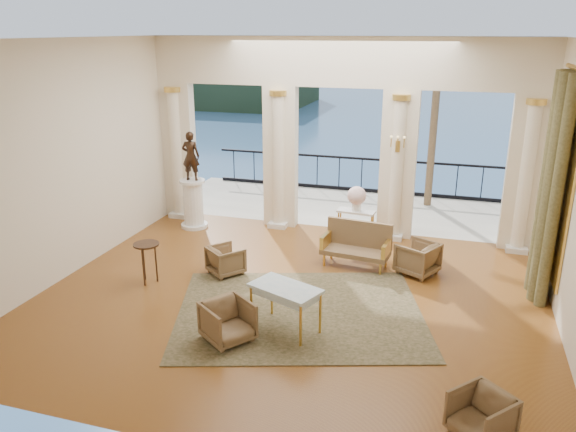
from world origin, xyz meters
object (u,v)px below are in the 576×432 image
(game_table, at_px, (285,291))
(console_table, at_px, (356,216))
(armchair_c, at_px, (418,257))
(settee, at_px, (357,244))
(armchair_b, at_px, (482,414))
(armchair_d, at_px, (226,259))
(statue, at_px, (191,156))
(armchair_a, at_px, (228,320))
(side_table, at_px, (147,249))
(pedestal, at_px, (193,205))

(game_table, distance_m, console_table, 4.15)
(armchair_c, distance_m, settee, 1.24)
(armchair_c, bearing_deg, armchair_b, 41.20)
(armchair_d, xyz_separation_m, console_table, (2.16, 2.37, 0.34))
(armchair_d, height_order, statue, statue)
(armchair_a, bearing_deg, settee, 14.81)
(armchair_c, distance_m, armchair_d, 3.80)
(armchair_a, relative_size, side_table, 0.89)
(settee, relative_size, statue, 1.22)
(armchair_c, xyz_separation_m, console_table, (-1.48, 1.25, 0.30))
(statue, xyz_separation_m, console_table, (4.00, 0.02, -1.12))
(armchair_b, bearing_deg, statue, 179.93)
(armchair_a, bearing_deg, statue, 67.58)
(armchair_c, relative_size, statue, 0.61)
(side_table, bearing_deg, armchair_d, 32.28)
(pedestal, relative_size, statue, 1.02)
(armchair_a, xyz_separation_m, armchair_d, (-1.02, 2.33, -0.04))
(armchair_b, distance_m, side_table, 6.60)
(console_table, xyz_separation_m, side_table, (-3.43, -3.17, 0.03))
(armchair_b, distance_m, pedestal, 8.80)
(armchair_a, distance_m, side_table, 2.77)
(statue, bearing_deg, armchair_d, 120.72)
(armchair_c, relative_size, pedestal, 0.60)
(armchair_b, distance_m, settee, 5.24)
(game_table, relative_size, pedestal, 1.06)
(armchair_a, height_order, armchair_d, armchair_a)
(settee, xyz_separation_m, statue, (-4.24, 1.14, 1.33))
(armchair_a, xyz_separation_m, game_table, (0.76, 0.57, 0.33))
(armchair_c, bearing_deg, armchair_a, -9.59)
(armchair_a, xyz_separation_m, settee, (1.38, 3.53, 0.09))
(armchair_a, bearing_deg, armchair_d, 59.81)
(side_table, bearing_deg, settee, 28.71)
(armchair_d, height_order, pedestal, pedestal)
(settee, distance_m, game_table, 3.04)
(armchair_d, bearing_deg, console_table, -94.51)
(armchair_d, bearing_deg, side_table, 70.05)
(settee, height_order, game_table, settee)
(armchair_c, bearing_deg, game_table, -5.19)
(statue, distance_m, side_table, 3.39)
(armchair_b, bearing_deg, armchair_d, -174.80)
(statue, bearing_deg, game_table, 124.05)
(armchair_b, height_order, side_table, side_table)
(armchair_c, relative_size, armchair_d, 1.14)
(armchair_a, distance_m, armchair_c, 4.33)
(game_table, relative_size, console_table, 1.47)
(settee, relative_size, console_table, 1.66)
(pedestal, bearing_deg, settee, -15.09)
(armchair_d, bearing_deg, armchair_a, 151.48)
(game_table, xyz_separation_m, statue, (-3.62, 4.11, 1.10))
(settee, distance_m, side_table, 4.19)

